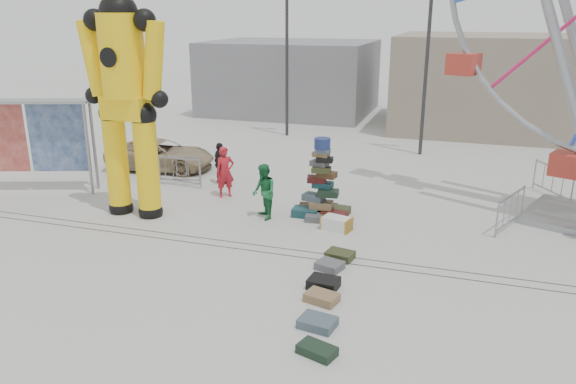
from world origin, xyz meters
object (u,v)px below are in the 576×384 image
(pedestrian_red, at_px, (225,172))
(pedestrian_green, at_px, (264,192))
(suitcase_tower, at_px, (321,194))
(barricade_dummy_b, at_px, (173,170))
(steamer_trunk, at_px, (337,223))
(barricade_dummy_c, at_px, (177,171))
(lamp_post_right, at_px, (430,53))
(lamp_post_left, at_px, (289,47))
(banner_scaffold, at_px, (26,124))
(barricade_wheel_front, at_px, (510,211))
(parked_suv, at_px, (161,155))
(barricade_dummy_a, at_px, (137,158))
(crash_test_dummy, at_px, (125,90))
(barricade_wheel_back, at_px, (553,181))
(pedestrian_black, at_px, (220,163))

(pedestrian_red, height_order, pedestrian_green, pedestrian_red)
(suitcase_tower, bearing_deg, barricade_dummy_b, 166.49)
(barricade_dummy_b, bearing_deg, steamer_trunk, -34.35)
(barricade_dummy_b, xyz_separation_m, barricade_dummy_c, (0.20, -0.08, 0.00))
(steamer_trunk, bearing_deg, lamp_post_right, 95.95)
(barricade_dummy_b, bearing_deg, lamp_post_left, 67.92)
(barricade_dummy_b, relative_size, pedestrian_red, 1.12)
(lamp_post_left, relative_size, pedestrian_red, 4.50)
(suitcase_tower, height_order, barricade_dummy_c, suitcase_tower)
(banner_scaffold, bearing_deg, pedestrian_green, -19.25)
(pedestrian_red, bearing_deg, banner_scaffold, 155.73)
(lamp_post_left, bearing_deg, barricade_wheel_front, -45.57)
(pedestrian_red, xyz_separation_m, parked_suv, (-3.96, 2.45, -0.29))
(suitcase_tower, bearing_deg, parked_suv, 157.58)
(barricade_dummy_a, distance_m, pedestrian_red, 5.04)
(crash_test_dummy, height_order, banner_scaffold, crash_test_dummy)
(lamp_post_left, bearing_deg, pedestrian_green, -75.78)
(suitcase_tower, relative_size, banner_scaffold, 0.55)
(barricade_wheel_back, distance_m, pedestrian_green, 10.20)
(lamp_post_right, distance_m, crash_test_dummy, 13.48)
(steamer_trunk, distance_m, parked_suv, 9.44)
(barricade_dummy_c, bearing_deg, barricade_wheel_back, 16.57)
(barricade_wheel_front, relative_size, pedestrian_black, 1.27)
(crash_test_dummy, bearing_deg, pedestrian_black, 74.63)
(barricade_wheel_front, bearing_deg, pedestrian_green, 124.92)
(suitcase_tower, relative_size, parked_suv, 0.58)
(lamp_post_left, height_order, barricade_dummy_b, lamp_post_left)
(lamp_post_left, relative_size, steamer_trunk, 9.39)
(steamer_trunk, xyz_separation_m, barricade_wheel_front, (4.87, 1.71, 0.35))
(barricade_dummy_c, distance_m, pedestrian_red, 2.36)
(parked_suv, bearing_deg, barricade_dummy_c, -142.92)
(crash_test_dummy, xyz_separation_m, pedestrian_green, (4.05, 0.88, -3.08))
(lamp_post_left, height_order, pedestrian_red, lamp_post_left)
(steamer_trunk, height_order, pedestrian_black, pedestrian_black)
(barricade_wheel_front, height_order, barricade_wheel_back, same)
(parked_suv, bearing_deg, banner_scaffold, 138.66)
(lamp_post_left, relative_size, parked_suv, 1.84)
(barricade_wheel_back, xyz_separation_m, pedestrian_black, (-11.66, -2.13, 0.23))
(banner_scaffold, xyz_separation_m, barricade_wheel_front, (16.05, 1.42, -1.93))
(steamer_trunk, bearing_deg, pedestrian_black, 162.96)
(suitcase_tower, distance_m, barricade_dummy_b, 6.32)
(lamp_post_right, distance_m, pedestrian_red, 10.86)
(crash_test_dummy, relative_size, parked_suv, 1.73)
(lamp_post_right, height_order, barricade_wheel_front, lamp_post_right)
(steamer_trunk, bearing_deg, barricade_dummy_c, 173.97)
(banner_scaffold, bearing_deg, parked_suv, 36.24)
(banner_scaffold, bearing_deg, barricade_dummy_a, 39.65)
(lamp_post_right, distance_m, barricade_dummy_a, 13.09)
(barricade_dummy_b, bearing_deg, barricade_dummy_c, -35.72)
(crash_test_dummy, relative_size, pedestrian_black, 4.78)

